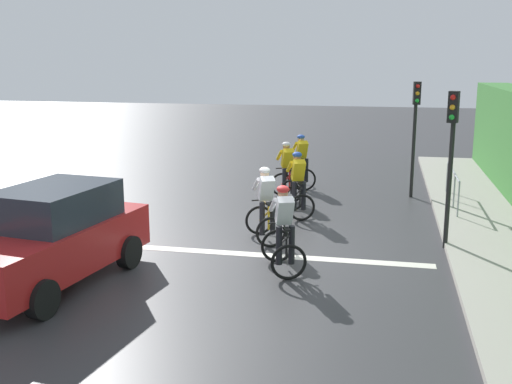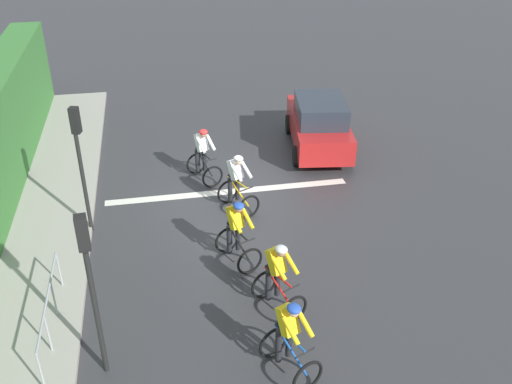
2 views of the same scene
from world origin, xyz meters
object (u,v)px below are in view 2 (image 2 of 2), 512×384
object	(u,v)px
cyclist_lead	(289,339)
car_red	(319,124)
cyclist_second	(278,279)
cyclist_trailing	(203,156)
cyclist_mid	(237,233)
pedestrian_railing_kerbside	(49,307)
traffic_light_near_crossing	(80,152)
cyclist_fourth	(237,184)
traffic_light_far_junction	(90,273)

from	to	relation	value
cyclist_lead	car_red	world-z (taller)	car_red
cyclist_second	cyclist_trailing	bearing A→B (deg)	-81.55
cyclist_trailing	cyclist_mid	bearing A→B (deg)	94.52
cyclist_trailing	pedestrian_railing_kerbside	xyz separation A→B (m)	(3.65, 6.01, -0.03)
cyclist_mid	traffic_light_near_crossing	xyz separation A→B (m)	(3.48, -2.08, 1.43)
cyclist_fourth	cyclist_trailing	world-z (taller)	same
cyclist_second	traffic_light_far_junction	distance (m)	3.93
car_red	traffic_light_near_crossing	xyz separation A→B (m)	(7.11, 3.62, 1.35)
cyclist_second	traffic_light_near_crossing	bearing A→B (deg)	-43.89
cyclist_mid	car_red	size ratio (longest dim) A/B	0.39
cyclist_trailing	traffic_light_far_junction	distance (m)	7.65
cyclist_trailing	car_red	distance (m)	4.23
cyclist_fourth	pedestrian_railing_kerbside	world-z (taller)	cyclist_fourth
cyclist_lead	traffic_light_near_crossing	size ratio (longest dim) A/B	0.50
car_red	pedestrian_railing_kerbside	world-z (taller)	car_red
cyclist_second	cyclist_mid	bearing A→B (deg)	-72.74
cyclist_trailing	traffic_light_far_junction	xyz separation A→B (m)	(2.62, 7.04, 1.43)
cyclist_lead	car_red	size ratio (longest dim) A/B	0.39
traffic_light_near_crossing	cyclist_lead	bearing A→B (deg)	124.47
traffic_light_far_junction	pedestrian_railing_kerbside	size ratio (longest dim) A/B	1.10
cyclist_mid	traffic_light_far_junction	bearing A→B (deg)	43.68
cyclist_second	car_red	size ratio (longest dim) A/B	0.39
cyclist_fourth	car_red	distance (m)	4.67
cyclist_fourth	traffic_light_near_crossing	bearing A→B (deg)	3.92
cyclist_mid	cyclist_fourth	bearing A→B (deg)	-99.13
pedestrian_railing_kerbside	cyclist_fourth	bearing A→B (deg)	-136.47
cyclist_fourth	traffic_light_far_junction	distance (m)	6.31
cyclist_lead	cyclist_trailing	world-z (taller)	same
cyclist_second	traffic_light_far_junction	world-z (taller)	traffic_light_far_junction
car_red	traffic_light_near_crossing	bearing A→B (deg)	26.99
cyclist_trailing	traffic_light_far_junction	size ratio (longest dim) A/B	0.50
cyclist_second	cyclist_lead	bearing A→B (deg)	84.20
pedestrian_railing_kerbside	cyclist_mid	bearing A→B (deg)	-155.70
cyclist_mid	cyclist_second	bearing A→B (deg)	107.26
cyclist_trailing	pedestrian_railing_kerbside	distance (m)	7.03
cyclist_mid	traffic_light_far_junction	world-z (taller)	traffic_light_far_junction
cyclist_lead	cyclist_trailing	distance (m)	7.80
car_red	pedestrian_railing_kerbside	distance (m)	10.68
car_red	traffic_light_near_crossing	size ratio (longest dim) A/B	1.29
cyclist_trailing	pedestrian_railing_kerbside	size ratio (longest dim) A/B	0.55
pedestrian_railing_kerbside	cyclist_second	bearing A→B (deg)	179.85
cyclist_lead	traffic_light_far_junction	size ratio (longest dim) A/B	0.50
traffic_light_far_junction	pedestrian_railing_kerbside	world-z (taller)	traffic_light_far_junction
cyclist_second	traffic_light_near_crossing	distance (m)	5.79
car_red	traffic_light_near_crossing	distance (m)	8.09
cyclist_second	car_red	distance (m)	8.11
cyclist_second	pedestrian_railing_kerbside	world-z (taller)	cyclist_second
cyclist_lead	traffic_light_near_crossing	distance (m)	6.98
cyclist_lead	cyclist_fourth	xyz separation A→B (m)	(0.01, -5.89, 0.00)
cyclist_mid	cyclist_fourth	xyz separation A→B (m)	(-0.38, -2.34, 0.00)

